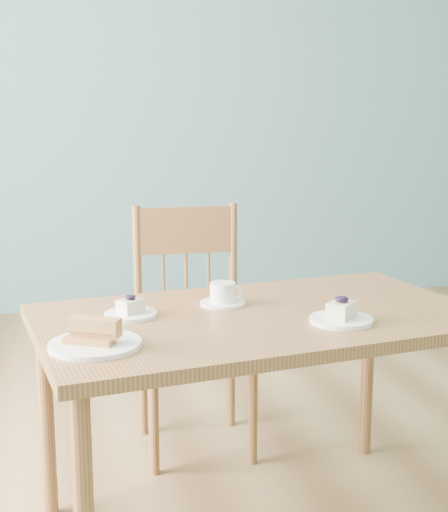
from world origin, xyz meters
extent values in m
cube|color=#9C7849|center=(0.00, 0.00, -0.01)|extent=(5.00, 5.00, 0.01)
cube|color=slate|center=(0.00, 2.50, 1.35)|extent=(5.00, 0.01, 2.70)
cube|color=#926137|center=(-0.08, -0.21, 0.66)|extent=(1.35, 0.89, 0.04)
cylinder|color=#926137|center=(-0.69, 0.02, 0.32)|extent=(0.05, 0.05, 0.64)
cylinder|color=#926137|center=(0.45, 0.17, 0.32)|extent=(0.05, 0.05, 0.64)
cube|color=#926137|center=(-0.15, 0.36, 0.43)|extent=(0.42, 0.40, 0.04)
cylinder|color=#926137|center=(-0.34, 0.19, 0.20)|extent=(0.03, 0.03, 0.41)
cylinder|color=#926137|center=(0.02, 0.19, 0.20)|extent=(0.03, 0.03, 0.41)
cylinder|color=#926137|center=(-0.33, 0.53, 0.20)|extent=(0.03, 0.03, 0.41)
cylinder|color=#926137|center=(0.03, 0.52, 0.20)|extent=(0.03, 0.03, 0.41)
cylinder|color=#926137|center=(-0.34, 0.54, 0.68)|extent=(0.03, 0.03, 0.47)
cylinder|color=#926137|center=(0.04, 0.53, 0.68)|extent=(0.03, 0.03, 0.47)
cube|color=#926137|center=(-0.15, 0.54, 0.81)|extent=(0.36, 0.03, 0.18)
cylinder|color=#926137|center=(-0.24, 0.54, 0.58)|extent=(0.01, 0.01, 0.28)
cylinder|color=#926137|center=(-0.15, 0.54, 0.58)|extent=(0.01, 0.01, 0.28)
cylinder|color=#926137|center=(-0.06, 0.54, 0.58)|extent=(0.01, 0.01, 0.28)
cylinder|color=white|center=(0.11, -0.35, 0.69)|extent=(0.18, 0.18, 0.01)
cube|color=beige|center=(0.11, -0.35, 0.71)|extent=(0.10, 0.10, 0.04)
ellipsoid|color=black|center=(0.11, -0.35, 0.74)|extent=(0.04, 0.04, 0.02)
sphere|color=black|center=(0.12, -0.35, 0.74)|extent=(0.02, 0.02, 0.02)
sphere|color=black|center=(0.10, -0.35, 0.74)|extent=(0.02, 0.02, 0.02)
sphere|color=black|center=(0.12, -0.36, 0.74)|extent=(0.02, 0.02, 0.02)
cylinder|color=white|center=(-0.45, -0.15, 0.68)|extent=(0.15, 0.15, 0.01)
cube|color=beige|center=(-0.45, -0.15, 0.71)|extent=(0.08, 0.08, 0.04)
ellipsoid|color=black|center=(-0.45, -0.15, 0.74)|extent=(0.03, 0.03, 0.01)
sphere|color=black|center=(-0.44, -0.15, 0.73)|extent=(0.01, 0.01, 0.01)
sphere|color=black|center=(-0.45, -0.15, 0.73)|extent=(0.01, 0.01, 0.01)
sphere|color=black|center=(-0.44, -0.16, 0.73)|extent=(0.01, 0.01, 0.01)
cylinder|color=white|center=(-0.16, -0.09, 0.68)|extent=(0.14, 0.14, 0.01)
cylinder|color=white|center=(-0.16, -0.09, 0.72)|extent=(0.10, 0.10, 0.06)
cylinder|color=olive|center=(-0.16, -0.09, 0.74)|extent=(0.07, 0.07, 0.00)
torus|color=white|center=(-0.12, -0.10, 0.72)|extent=(0.05, 0.02, 0.04)
cylinder|color=white|center=(-0.56, -0.41, 0.69)|extent=(0.23, 0.23, 0.01)
camera|label=1|loc=(-0.66, -2.12, 1.23)|focal=50.00mm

